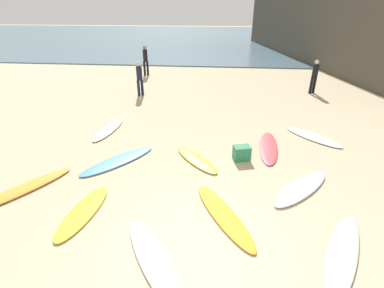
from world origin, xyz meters
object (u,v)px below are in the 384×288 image
(surfboard_9, at_px, (22,189))
(surfboard_3, at_px, (269,147))
(surfboard_10, at_px, (154,259))
(beachgoer_mid, at_px, (140,77))
(surfboard_2, at_px, (342,254))
(beach_cooler, at_px, (242,153))
(surfboard_6, at_px, (313,137))
(beachgoer_far, at_px, (145,59))
(surfboard_0, at_px, (196,160))
(surfboard_5, at_px, (118,161))
(surfboard_4, at_px, (108,129))
(beachgoer_near, at_px, (315,75))
(surfboard_8, at_px, (83,211))
(surfboard_7, at_px, (301,188))
(surfboard_1, at_px, (224,215))

(surfboard_9, bearing_deg, surfboard_3, 57.62)
(surfboard_10, xyz_separation_m, beachgoer_mid, (-2.92, 9.99, 0.89))
(surfboard_2, xyz_separation_m, beach_cooler, (-1.66, 3.43, 0.18))
(surfboard_6, distance_m, surfboard_10, 7.14)
(beachgoer_mid, bearing_deg, beachgoer_far, -124.23)
(surfboard_6, relative_size, beachgoer_mid, 1.27)
(surfboard_0, relative_size, surfboard_3, 0.81)
(surfboard_2, bearing_deg, surfboard_3, 127.04)
(surfboard_5, bearing_deg, beachgoer_mid, -42.20)
(surfboard_4, distance_m, beachgoer_near, 10.45)
(surfboard_8, bearing_deg, beachgoer_mid, -76.63)
(surfboard_9, bearing_deg, surfboard_10, 7.62)
(surfboard_3, relative_size, surfboard_4, 1.09)
(surfboard_3, bearing_deg, surfboard_5, 23.07)
(beach_cooler, bearing_deg, surfboard_4, 160.33)
(surfboard_8, xyz_separation_m, beach_cooler, (3.62, 2.77, 0.18))
(surfboard_6, distance_m, beachgoer_far, 11.94)
(surfboard_6, distance_m, beachgoer_near, 5.86)
(surfboard_4, xyz_separation_m, surfboard_6, (7.28, 0.09, -0.01))
(surfboard_7, distance_m, surfboard_8, 5.20)
(surfboard_10, xyz_separation_m, beachgoer_far, (-3.73, 14.43, 1.00))
(surfboard_8, height_order, surfboard_9, surfboard_9)
(surfboard_1, height_order, surfboard_3, same)
(surfboard_1, height_order, surfboard_5, surfboard_5)
(surfboard_1, bearing_deg, surfboard_6, 25.53)
(surfboard_3, distance_m, surfboard_10, 5.42)
(surfboard_7, distance_m, beach_cooler, 1.98)
(surfboard_3, distance_m, beach_cooler, 1.24)
(surfboard_2, height_order, beachgoer_near, beachgoer_near)
(surfboard_5, relative_size, surfboard_8, 1.24)
(surfboard_0, distance_m, surfboard_2, 4.38)
(surfboard_2, bearing_deg, beachgoer_mid, 150.77)
(surfboard_10, bearing_deg, beachgoer_far, 70.59)
(surfboard_8, relative_size, surfboard_9, 0.76)
(surfboard_2, xyz_separation_m, beachgoer_mid, (-6.34, 9.52, 0.89))
(surfboard_3, bearing_deg, surfboard_9, 31.58)
(surfboard_9, relative_size, beachgoer_mid, 1.54)
(beachgoer_far, bearing_deg, surfboard_5, -95.04)
(surfboard_3, relative_size, surfboard_7, 1.06)
(surfboard_7, xyz_separation_m, surfboard_10, (-3.16, -2.50, -0.01))
(surfboard_4, bearing_deg, beachgoer_far, 100.58)
(surfboard_7, bearing_deg, surfboard_1, -105.37)
(surfboard_2, distance_m, beachgoer_mid, 11.47)
(surfboard_8, bearing_deg, surfboard_4, -69.57)
(surfboard_10, bearing_deg, beach_cooler, 31.72)
(surfboard_6, relative_size, surfboard_7, 0.96)
(surfboard_8, bearing_deg, beachgoer_far, -75.42)
(surfboard_2, distance_m, beach_cooler, 3.81)
(beachgoer_far, bearing_deg, surfboard_3, -71.38)
(surfboard_5, xyz_separation_m, surfboard_10, (1.83, -3.40, -0.00))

